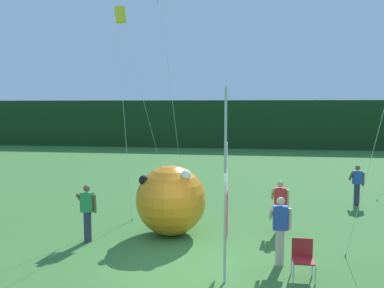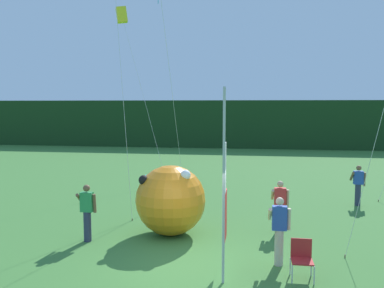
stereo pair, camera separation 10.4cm
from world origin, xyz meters
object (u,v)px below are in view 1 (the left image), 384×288
banner_flag (226,188)px  folding_chair (303,256)px  inflatable_balloon (171,200)px  person_far_left (357,184)px  person_near_banner (280,229)px  person_far_right (280,205)px  kite_yellow_box_3 (120,15)px  person_mid_field (87,211)px

banner_flag → folding_chair: bearing=8.1°
inflatable_balloon → person_far_left: bearing=35.2°
inflatable_balloon → folding_chair: 4.53m
person_near_banner → folding_chair: person_near_banner is taller
person_far_left → person_far_right: size_ratio=0.98×
banner_flag → folding_chair: size_ratio=4.93×
banner_flag → person_far_right: (1.48, 3.63, -1.23)m
inflatable_balloon → folding_chair: inflatable_balloon is taller
kite_yellow_box_3 → banner_flag: bearing=-62.4°
person_far_left → person_far_right: 5.13m
person_mid_field → folding_chair: (5.91, -1.67, -0.39)m
inflatable_balloon → folding_chair: (3.63, -2.65, -0.57)m
person_far_right → folding_chair: size_ratio=1.84×
person_far_left → inflatable_balloon: bearing=-144.8°
person_far_right → inflatable_balloon: size_ratio=0.76×
person_far_right → folding_chair: (0.29, -3.38, -0.36)m
inflatable_balloon → kite_yellow_box_3: size_ratio=0.24×
person_near_banner → folding_chair: size_ratio=1.94×
banner_flag → inflatable_balloon: (-1.86, 2.90, -1.02)m
banner_flag → person_near_banner: banner_flag is taller
person_mid_field → person_far_left: 10.54m
person_near_banner → kite_yellow_box_3: kite_yellow_box_3 is taller
person_far_right → inflatable_balloon: 3.42m
person_near_banner → kite_yellow_box_3: (-7.64, 11.19, 7.76)m
person_far_right → inflatable_balloon: (-3.34, -0.73, 0.21)m
person_far_left → inflatable_balloon: 8.10m
inflatable_balloon → kite_yellow_box_3: (-4.48, 9.22, 7.60)m
banner_flag → folding_chair: 2.39m
person_mid_field → person_far_right: person_mid_field is taller
person_far_right → inflatable_balloon: inflatable_balloon is taller
banner_flag → inflatable_balloon: banner_flag is taller
banner_flag → person_mid_field: bearing=155.1°
person_near_banner → kite_yellow_box_3: bearing=124.3°
person_far_left → folding_chair: 7.92m
person_mid_field → person_far_right: bearing=16.9°
banner_flag → person_far_left: banner_flag is taller
kite_yellow_box_3 → folding_chair: bearing=-55.6°
person_mid_field → inflatable_balloon: 2.49m
banner_flag → person_near_banner: 1.99m
person_near_banner → kite_yellow_box_3: size_ratio=0.19×
person_near_banner → inflatable_balloon: 3.72m
inflatable_balloon → kite_yellow_box_3: bearing=115.9°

